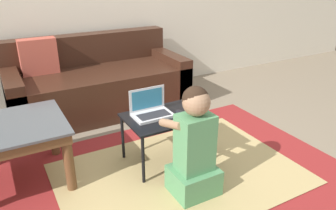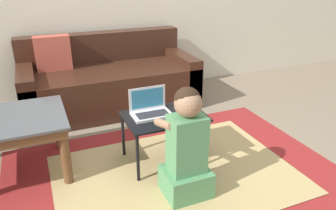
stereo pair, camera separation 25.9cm
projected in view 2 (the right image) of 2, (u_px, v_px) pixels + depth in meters
The scene contains 7 objects.
ground_plane at pixel (174, 155), 2.79m from camera, with size 16.00×16.00×0.00m, color #7F705B.
area_rug at pixel (176, 174), 2.52m from camera, with size 2.50×1.76×0.01m.
couch at pixel (108, 82), 3.65m from camera, with size 1.85×0.88×0.82m.
laptop_desk at pixel (164, 120), 2.57m from camera, with size 0.63×0.44×0.41m.
laptop at pixel (151, 110), 2.56m from camera, with size 0.30×0.20×0.21m.
computer_mouse at pixel (179, 113), 2.55m from camera, with size 0.06×0.09×0.04m.
person_seated at pixel (186, 148), 2.18m from camera, with size 0.31×0.40×0.80m.
Camera 2 is at (-0.98, -2.19, 1.49)m, focal length 35.00 mm.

